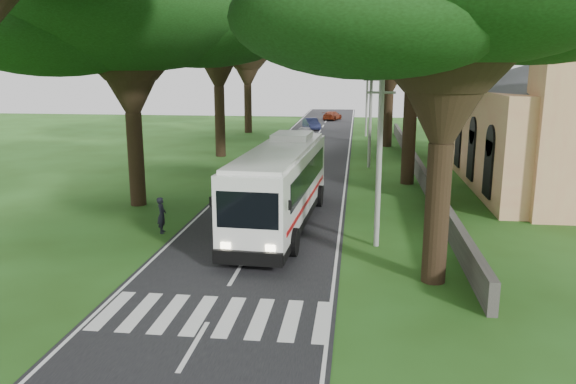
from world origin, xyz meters
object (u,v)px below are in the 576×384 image
Objects in this scene: coach_bus at (281,184)px; distant_car_a at (305,133)px; pole_mid at (370,114)px; pole_far at (367,99)px; distant_car_c at (332,115)px; pedestrian at (162,215)px; church at (558,111)px; pole_near at (379,154)px; distant_car_b at (311,124)px.

coach_bus is 33.22m from distant_car_a.
pole_mid is 20.00m from pole_far.
distant_car_c is 58.27m from pedestrian.
distant_car_a is at bearing 101.44° from distant_car_c.
distant_car_c is at bearing 96.91° from pole_mid.
church reaches higher than coach_bus.
coach_bus is (-4.70, -17.23, -2.04)m from pole_mid.
pole_far is at bearing -26.72° from pedestrian.
pole_mid is at bearing 77.92° from coach_bus.
distant_car_a is 35.31m from pedestrian.
pole_mid is at bearing -90.00° from pole_far.
pedestrian is (-10.23, 0.78, -3.30)m from pole_near.
pole_near is 1.89× the size of distant_car_b.
pedestrian is (-10.23, -39.22, -3.30)m from pole_far.
distant_car_b is at bearing 122.01° from church.
distant_car_b is (-0.13, 10.18, -0.03)m from distant_car_a.
pole_far reaches higher than pedestrian.
pole_near reaches higher than pedestrian.
pole_mid is at bearing 160.19° from church.
pedestrian is at bearing 87.51° from distant_car_a.
pole_near is at bearing -106.48° from pedestrian.
distant_car_b is at bearing -16.52° from pedestrian.
coach_bus is (-4.70, 2.77, -2.04)m from pole_near.
pole_far is at bearing 85.97° from coach_bus.
pole_near is 59.08m from distant_car_c.
pole_far reaches higher than coach_bus.
pole_far reaches higher than distant_car_b.
pole_far is 4.54× the size of pedestrian.
church is 5.61× the size of distant_car_a.
pole_mid is (-12.36, 4.45, -0.73)m from church.
pole_near is 46.70m from distant_car_b.
distant_car_b is at bearing -85.85° from distant_car_a.
pole_far is 0.59× the size of coach_bus.
coach_bus is 3.05× the size of distant_car_c.
pole_mid is (0.00, 20.00, 0.00)m from pole_near.
distant_car_c is (2.03, 12.70, -0.05)m from distant_car_b.
coach_bus is 56.03m from distant_car_c.
distant_car_c is at bearing -17.54° from pedestrian.
distant_car_b is (-19.09, 30.54, -4.18)m from church.
pedestrian is (-3.50, -45.30, 0.15)m from distant_car_b.
coach_bus is at bearing -97.19° from pole_far.
pole_far is 1.89× the size of distant_car_b.
pole_near is 10.77m from pedestrian.
pole_far reaches higher than distant_car_a.
pedestrian is at bearing -146.83° from church.
pole_mid is 1.00× the size of pole_far.
church is 13.62× the size of pedestrian.
church is 3.00× the size of pole_far.
pole_far is (-12.36, 24.45, -0.73)m from church.
pole_far is 19.68m from distant_car_c.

